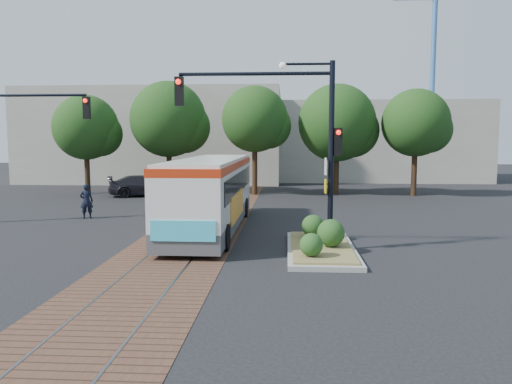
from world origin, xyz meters
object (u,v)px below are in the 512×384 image
at_px(city_bus, 211,190).
at_px(officer, 87,201).
at_px(traffic_island, 321,241).
at_px(signal_pole_main, 293,125).
at_px(parked_car, 145,186).
at_px(signal_pole_left, 13,136).

xyz_separation_m(city_bus, officer, (-6.28, 2.51, -0.81)).
distance_m(city_bus, traffic_island, 5.79).
height_order(traffic_island, signal_pole_main, signal_pole_main).
height_order(city_bus, parked_car, city_bus).
bearing_deg(traffic_island, signal_pole_main, 174.64).
height_order(city_bus, officer, city_bus).
relative_size(signal_pole_left, parked_car, 1.28).
relative_size(officer, parked_car, 0.35).
xyz_separation_m(officer, parked_car, (0.07, 9.38, -0.13)).
bearing_deg(officer, signal_pole_main, 131.13).
relative_size(city_bus, officer, 6.71).
bearing_deg(city_bus, parked_car, 117.79).
height_order(city_bus, traffic_island, city_bus).
bearing_deg(signal_pole_left, signal_pole_main, -21.45).
bearing_deg(signal_pole_left, city_bus, -7.50).
height_order(signal_pole_left, parked_car, signal_pole_left).
height_order(city_bus, signal_pole_left, signal_pole_left).
bearing_deg(city_bus, signal_pole_left, 172.72).
relative_size(city_bus, signal_pole_main, 1.82).
xyz_separation_m(signal_pole_main, officer, (-9.57, 6.14, -3.34)).
bearing_deg(officer, traffic_island, 133.20).
distance_m(signal_pole_left, officer, 4.26).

